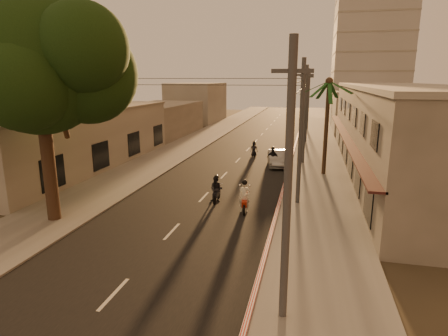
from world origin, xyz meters
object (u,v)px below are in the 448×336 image
(scooter_mid_b, at_px, (273,158))
(scooter_far_a, at_px, (254,149))
(broadleaf_tree, at_px, (46,65))
(parked_car, at_px, (277,158))
(scooter_red, at_px, (244,198))
(palm_tree, at_px, (329,87))
(scooter_mid_a, at_px, (216,190))

(scooter_mid_b, bearing_deg, scooter_far_a, 124.71)
(broadleaf_tree, relative_size, parked_car, 2.71)
(scooter_red, xyz_separation_m, parked_car, (0.75, 12.63, -0.17))
(broadleaf_tree, height_order, scooter_red, broadleaf_tree)
(scooter_red, bearing_deg, scooter_mid_b, 78.69)
(broadleaf_tree, xyz_separation_m, scooter_far_a, (7.83, 20.12, -7.75))
(broadleaf_tree, distance_m, palm_tree, 20.18)
(scooter_red, relative_size, scooter_mid_a, 1.10)
(scooter_mid_b, xyz_separation_m, parked_car, (0.30, 0.76, -0.15))
(scooter_mid_a, distance_m, parked_car, 11.58)
(palm_tree, xyz_separation_m, scooter_red, (-4.85, -10.11, -6.27))
(broadleaf_tree, relative_size, scooter_red, 6.02)
(broadleaf_tree, xyz_separation_m, palm_tree, (14.61, 13.86, -1.33))
(palm_tree, bearing_deg, scooter_mid_a, -128.53)
(palm_tree, relative_size, scooter_far_a, 5.14)
(broadleaf_tree, height_order, scooter_mid_b, broadleaf_tree)
(parked_car, bearing_deg, scooter_mid_a, -113.91)
(scooter_mid_a, bearing_deg, scooter_red, -35.56)
(scooter_mid_a, xyz_separation_m, parked_car, (2.84, 11.23, -0.10))
(parked_car, bearing_deg, broadleaf_tree, -132.42)
(scooter_far_a, bearing_deg, scooter_red, -97.89)
(broadleaf_tree, xyz_separation_m, scooter_mid_a, (7.67, 5.14, -7.67))
(scooter_red, bearing_deg, palm_tree, 55.22)
(broadleaf_tree, distance_m, scooter_mid_a, 12.01)
(scooter_mid_b, distance_m, scooter_far_a, 5.09)
(parked_car, bearing_deg, palm_tree, -41.29)
(parked_car, bearing_deg, scooter_mid_b, -121.68)
(broadleaf_tree, distance_m, scooter_red, 12.92)
(scooter_mid_a, height_order, scooter_far_a, scooter_mid_a)
(broadleaf_tree, xyz_separation_m, scooter_mid_b, (10.21, 15.62, -7.62))
(palm_tree, distance_m, scooter_mid_a, 12.82)
(scooter_red, xyz_separation_m, scooter_mid_b, (0.45, 11.88, -0.02))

